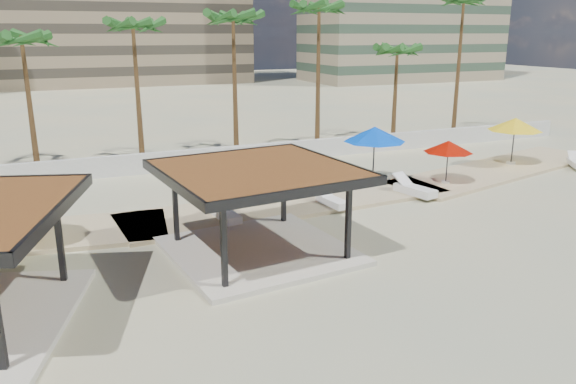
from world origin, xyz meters
name	(u,v)px	position (x,y,z in m)	size (l,w,h in m)	color
ground	(321,267)	(0.00, 0.00, 0.00)	(200.00, 200.00, 0.00)	#CFBB89
promenade	(287,200)	(2.00, 7.67, 0.06)	(44.45, 7.97, 0.24)	#C6B284
boundary_wall	(201,159)	(0.00, 16.00, 0.60)	(56.00, 0.30, 1.20)	silver
pavilion_central	(258,203)	(-1.53, 2.04, 1.96)	(7.10, 7.10, 3.28)	beige
umbrella_b	(11,187)	(-9.66, 5.80, 2.49)	(3.30, 3.30, 2.69)	beige
umbrella_c	(448,147)	(10.86, 6.94, 2.13)	(2.62, 2.62, 2.27)	beige
umbrella_d	(375,134)	(7.56, 8.89, 2.69)	(4.25, 4.25, 2.92)	beige
umbrella_e	(515,124)	(17.38, 9.00, 2.58)	(3.39, 3.39, 2.80)	beige
lounger_a	(226,215)	(-1.61, 5.85, 0.37)	(0.85, 2.09, 0.77)	white
lounger_b	(332,201)	(3.51, 5.85, 0.36)	(0.90, 2.05, 0.75)	white
lounger_c	(414,190)	(8.08, 5.85, 0.39)	(1.27, 2.46, 0.89)	white
lounger_d	(576,163)	(20.58, 7.07, 0.36)	(1.58, 1.96, 0.73)	white
palm_c	(22,44)	(-9.00, 18.10, 7.25)	(3.00, 3.00, 8.36)	brown
palm_d	(133,31)	(-3.00, 18.90, 7.94)	(3.00, 3.00, 9.09)	brown
palm_e	(233,24)	(3.00, 18.40, 8.36)	(3.00, 3.00, 9.53)	brown
palm_f	(319,14)	(9.00, 18.60, 9.01)	(3.00, 3.00, 10.24)	brown
palm_g	(397,54)	(15.00, 18.20, 6.42)	(3.00, 3.00, 7.48)	brown
palm_h	(463,6)	(21.00, 18.80, 9.70)	(3.00, 3.00, 10.97)	brown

